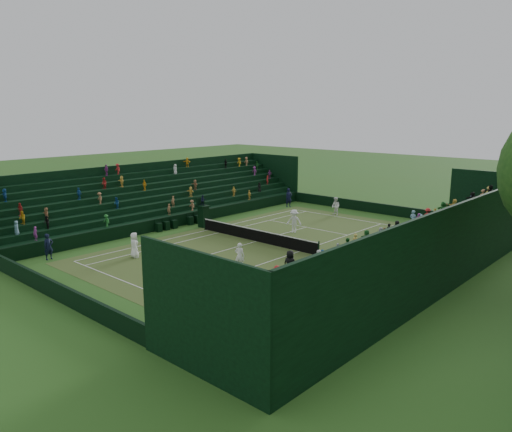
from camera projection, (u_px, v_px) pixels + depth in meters
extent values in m
plane|color=#33611E|center=(256.00, 242.00, 37.95)|extent=(160.00, 160.00, 0.00)
cube|color=#2D6521|center=(256.00, 242.00, 37.95)|extent=(12.97, 26.77, 0.01)
cube|color=black|center=(364.00, 206.00, 49.36)|extent=(17.17, 0.20, 1.00)
cube|color=black|center=(54.00, 290.00, 26.34)|extent=(17.17, 0.20, 1.00)
cube|color=black|center=(353.00, 257.00, 32.27)|extent=(0.20, 31.77, 1.00)
cube|color=black|center=(184.00, 219.00, 43.43)|extent=(0.20, 31.77, 1.00)
cube|color=black|center=(360.00, 258.00, 31.94)|extent=(0.80, 32.00, 1.00)
cube|color=black|center=(371.00, 257.00, 31.37)|extent=(0.80, 32.00, 1.45)
cube|color=black|center=(383.00, 256.00, 30.80)|extent=(0.80, 32.00, 1.90)
cube|color=black|center=(395.00, 255.00, 30.23)|extent=(0.80, 32.00, 2.35)
cube|color=black|center=(407.00, 254.00, 29.65)|extent=(0.80, 32.00, 2.80)
cube|color=black|center=(421.00, 253.00, 29.08)|extent=(0.80, 32.00, 3.25)
cube|color=black|center=(434.00, 252.00, 28.51)|extent=(0.80, 32.00, 3.70)
cube|color=black|center=(448.00, 251.00, 27.94)|extent=(0.80, 32.00, 4.15)
cube|color=black|center=(458.00, 246.00, 27.53)|extent=(0.20, 32.00, 4.90)
cube|color=black|center=(180.00, 218.00, 43.75)|extent=(0.80, 32.00, 1.00)
cube|color=black|center=(174.00, 215.00, 44.23)|extent=(0.80, 32.00, 1.45)
cube|color=black|center=(169.00, 211.00, 44.71)|extent=(0.80, 32.00, 1.90)
cube|color=black|center=(163.00, 207.00, 45.19)|extent=(0.80, 32.00, 2.35)
cube|color=black|center=(158.00, 204.00, 45.67)|extent=(0.80, 32.00, 2.80)
cube|color=black|center=(152.00, 200.00, 46.15)|extent=(0.80, 32.00, 3.25)
cube|color=black|center=(147.00, 197.00, 46.63)|extent=(0.80, 32.00, 3.70)
cube|color=black|center=(142.00, 194.00, 47.11)|extent=(0.80, 32.00, 4.15)
cube|color=black|center=(139.00, 189.00, 47.36)|extent=(0.20, 32.00, 4.90)
cylinder|color=black|center=(205.00, 224.00, 41.65)|extent=(0.10, 0.10, 1.06)
cylinder|color=black|center=(319.00, 249.00, 34.04)|extent=(0.10, 0.10, 1.06)
cube|color=black|center=(256.00, 236.00, 37.86)|extent=(11.57, 0.02, 0.86)
cube|color=white|center=(256.00, 230.00, 37.76)|extent=(11.57, 0.04, 0.07)
cube|color=black|center=(203.00, 217.00, 42.54)|extent=(0.69, 0.69, 1.78)
cube|color=black|center=(203.00, 206.00, 42.35)|extent=(0.89, 0.89, 0.10)
cube|color=black|center=(200.00, 202.00, 42.51)|extent=(0.08, 0.89, 0.69)
imported|color=black|center=(203.00, 200.00, 42.25)|extent=(0.50, 0.55, 0.92)
cube|color=black|center=(159.00, 227.00, 41.04)|extent=(0.45, 0.45, 0.72)
cube|color=black|center=(157.00, 222.00, 41.10)|extent=(0.05, 0.45, 0.45)
cube|color=black|center=(166.00, 226.00, 41.62)|extent=(0.45, 0.45, 0.72)
cube|color=black|center=(165.00, 220.00, 41.67)|extent=(0.05, 0.45, 0.45)
cube|color=black|center=(174.00, 224.00, 42.20)|extent=(0.45, 0.45, 0.72)
cube|color=black|center=(172.00, 219.00, 42.25)|extent=(0.05, 0.45, 0.45)
cube|color=black|center=(190.00, 221.00, 43.50)|extent=(0.45, 0.45, 0.72)
cube|color=black|center=(188.00, 215.00, 43.56)|extent=(0.05, 0.45, 0.45)
cube|color=black|center=(197.00, 219.00, 44.08)|extent=(0.45, 0.45, 0.72)
cube|color=black|center=(195.00, 214.00, 44.14)|extent=(0.05, 0.45, 0.45)
cube|color=black|center=(204.00, 218.00, 44.66)|extent=(0.45, 0.45, 0.72)
cube|color=black|center=(202.00, 213.00, 44.72)|extent=(0.05, 0.45, 0.45)
imported|color=white|center=(134.00, 245.00, 33.67)|extent=(1.00, 0.84, 1.74)
imported|color=white|center=(240.00, 256.00, 31.28)|extent=(0.73, 0.64, 1.69)
imported|color=white|center=(336.00, 206.00, 47.38)|extent=(0.97, 0.83, 1.73)
imported|color=white|center=(294.00, 221.00, 40.66)|extent=(1.41, 1.20, 1.90)
imported|color=black|center=(289.00, 198.00, 51.48)|extent=(0.70, 0.83, 1.94)
imported|color=black|center=(48.00, 247.00, 33.23)|extent=(0.46, 0.67, 1.77)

